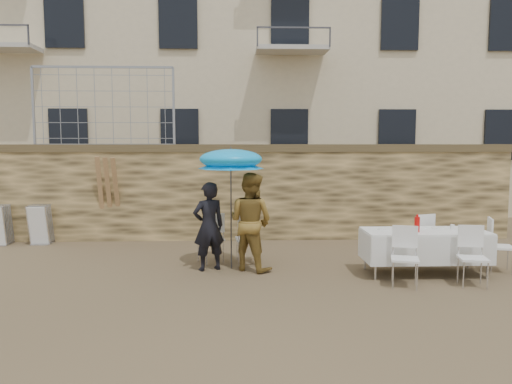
{
  "coord_description": "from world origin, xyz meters",
  "views": [
    {
      "loc": [
        0.06,
        -6.74,
        2.31
      ],
      "look_at": [
        0.4,
        2.2,
        1.4
      ],
      "focal_mm": 35.0,
      "sensor_mm": 36.0,
      "label": 1
    }
  ],
  "objects_px": {
    "umbrella": "(231,163)",
    "table_chair_front_left": "(405,257)",
    "chair_stack_right": "(43,223)",
    "couple_chair_right": "(247,238)",
    "banquet_table": "(425,233)",
    "soda_bottle": "(417,224)",
    "man_suit": "(209,226)",
    "chair_stack_left": "(3,223)",
    "woman_dress": "(251,221)",
    "table_chair_side": "(500,245)",
    "couple_chair_left": "(211,238)",
    "table_chair_front_right": "(473,257)",
    "table_chair_back": "(419,238)"
  },
  "relations": [
    {
      "from": "umbrella",
      "to": "table_chair_front_left",
      "type": "xyz_separation_m",
      "value": [
        2.77,
        -1.28,
        -1.45
      ]
    },
    {
      "from": "chair_stack_right",
      "to": "couple_chair_right",
      "type": "bearing_deg",
      "value": -23.45
    },
    {
      "from": "banquet_table",
      "to": "soda_bottle",
      "type": "xyz_separation_m",
      "value": [
        -0.2,
        -0.15,
        0.17
      ]
    },
    {
      "from": "couple_chair_right",
      "to": "man_suit",
      "type": "bearing_deg",
      "value": 32.84
    },
    {
      "from": "banquet_table",
      "to": "chair_stack_left",
      "type": "bearing_deg",
      "value": 160.86
    },
    {
      "from": "woman_dress",
      "to": "umbrella",
      "type": "xyz_separation_m",
      "value": [
        -0.35,
        0.1,
        1.05
      ]
    },
    {
      "from": "banquet_table",
      "to": "table_chair_front_left",
      "type": "xyz_separation_m",
      "value": [
        -0.6,
        -0.75,
        -0.25
      ]
    },
    {
      "from": "woman_dress",
      "to": "couple_chair_right",
      "type": "relative_size",
      "value": 1.83
    },
    {
      "from": "banquet_table",
      "to": "chair_stack_left",
      "type": "distance_m",
      "value": 9.07
    },
    {
      "from": "couple_chair_right",
      "to": "table_chair_side",
      "type": "height_order",
      "value": "same"
    },
    {
      "from": "couple_chair_left",
      "to": "table_chair_front_left",
      "type": "xyz_separation_m",
      "value": [
        3.17,
        -1.73,
        0.0
      ]
    },
    {
      "from": "woman_dress",
      "to": "table_chair_side",
      "type": "distance_m",
      "value": 4.45
    },
    {
      "from": "chair_stack_right",
      "to": "chair_stack_left",
      "type": "bearing_deg",
      "value": 180.0
    },
    {
      "from": "man_suit",
      "to": "woman_dress",
      "type": "relative_size",
      "value": 0.91
    },
    {
      "from": "banquet_table",
      "to": "table_chair_front_left",
      "type": "bearing_deg",
      "value": -128.66
    },
    {
      "from": "man_suit",
      "to": "banquet_table",
      "type": "distance_m",
      "value": 3.79
    },
    {
      "from": "woman_dress",
      "to": "table_chair_front_right",
      "type": "distance_m",
      "value": 3.73
    },
    {
      "from": "table_chair_front_left",
      "to": "table_chair_side",
      "type": "distance_m",
      "value": 2.17
    },
    {
      "from": "table_chair_side",
      "to": "chair_stack_right",
      "type": "bearing_deg",
      "value": 89.0
    },
    {
      "from": "table_chair_front_right",
      "to": "soda_bottle",
      "type": "bearing_deg",
      "value": 149.55
    },
    {
      "from": "table_chair_side",
      "to": "chair_stack_left",
      "type": "xyz_separation_m",
      "value": [
        -9.96,
        2.87,
        -0.02
      ]
    },
    {
      "from": "man_suit",
      "to": "umbrella",
      "type": "distance_m",
      "value": 1.21
    },
    {
      "from": "man_suit",
      "to": "umbrella",
      "type": "bearing_deg",
      "value": 170.85
    },
    {
      "from": "couple_chair_right",
      "to": "soda_bottle",
      "type": "xyz_separation_m",
      "value": [
        2.87,
        -1.13,
        0.43
      ]
    },
    {
      "from": "table_chair_back",
      "to": "chair_stack_right",
      "type": "xyz_separation_m",
      "value": [
        -7.86,
        2.17,
        -0.02
      ]
    },
    {
      "from": "man_suit",
      "to": "table_chair_front_left",
      "type": "bearing_deg",
      "value": 136.41
    },
    {
      "from": "couple_chair_left",
      "to": "banquet_table",
      "type": "height_order",
      "value": "couple_chair_left"
    },
    {
      "from": "man_suit",
      "to": "banquet_table",
      "type": "relative_size",
      "value": 0.76
    },
    {
      "from": "table_chair_front_left",
      "to": "chair_stack_right",
      "type": "height_order",
      "value": "table_chair_front_left"
    },
    {
      "from": "couple_chair_left",
      "to": "chair_stack_left",
      "type": "xyz_separation_m",
      "value": [
        -4.8,
        1.99,
        -0.02
      ]
    },
    {
      "from": "umbrella",
      "to": "couple_chair_right",
      "type": "distance_m",
      "value": 1.55
    },
    {
      "from": "couple_chair_left",
      "to": "table_chair_back",
      "type": "bearing_deg",
      "value": 145.95
    },
    {
      "from": "woman_dress",
      "to": "table_chair_front_left",
      "type": "xyz_separation_m",
      "value": [
        2.42,
        -1.18,
        -0.4
      ]
    },
    {
      "from": "woman_dress",
      "to": "table_chair_side",
      "type": "xyz_separation_m",
      "value": [
        4.42,
        -0.33,
        -0.4
      ]
    },
    {
      "from": "man_suit",
      "to": "soda_bottle",
      "type": "distance_m",
      "value": 3.61
    },
    {
      "from": "couple_chair_left",
      "to": "table_chair_front_left",
      "type": "relative_size",
      "value": 1.0
    },
    {
      "from": "man_suit",
      "to": "table_chair_front_left",
      "type": "height_order",
      "value": "man_suit"
    },
    {
      "from": "chair_stack_right",
      "to": "umbrella",
      "type": "bearing_deg",
      "value": -29.63
    },
    {
      "from": "man_suit",
      "to": "table_chair_back",
      "type": "distance_m",
      "value": 4.0
    },
    {
      "from": "woman_dress",
      "to": "soda_bottle",
      "type": "relative_size",
      "value": 6.76
    },
    {
      "from": "woman_dress",
      "to": "soda_bottle",
      "type": "height_order",
      "value": "woman_dress"
    },
    {
      "from": "man_suit",
      "to": "chair_stack_left",
      "type": "relative_size",
      "value": 1.73
    },
    {
      "from": "woman_dress",
      "to": "chair_stack_left",
      "type": "relative_size",
      "value": 1.91
    },
    {
      "from": "man_suit",
      "to": "table_chair_front_right",
      "type": "xyz_separation_m",
      "value": [
        4.27,
        -1.18,
        -0.32
      ]
    },
    {
      "from": "woman_dress",
      "to": "couple_chair_left",
      "type": "distance_m",
      "value": 1.01
    },
    {
      "from": "table_chair_front_left",
      "to": "chair_stack_left",
      "type": "bearing_deg",
      "value": 170.84
    },
    {
      "from": "man_suit",
      "to": "chair_stack_right",
      "type": "relative_size",
      "value": 1.73
    },
    {
      "from": "table_chair_front_right",
      "to": "chair_stack_left",
      "type": "relative_size",
      "value": 1.04
    },
    {
      "from": "table_chair_side",
      "to": "chair_stack_left",
      "type": "distance_m",
      "value": 10.37
    },
    {
      "from": "couple_chair_right",
      "to": "woman_dress",
      "type": "bearing_deg",
      "value": 89.88
    }
  ]
}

